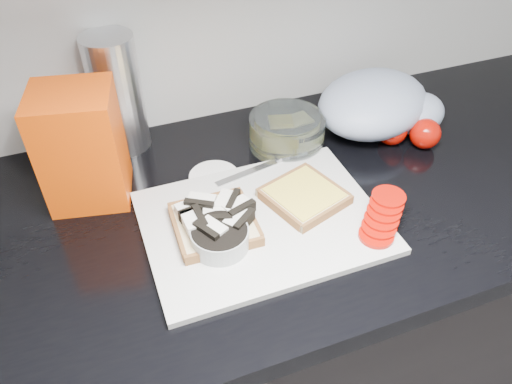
# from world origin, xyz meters

# --- Properties ---
(base_cabinet) EXTENTS (3.50, 0.60, 0.86)m
(base_cabinet) POSITION_xyz_m (0.00, 1.20, 0.43)
(base_cabinet) COLOR black
(base_cabinet) RESTS_ON ground
(countertop) EXTENTS (3.50, 0.64, 0.04)m
(countertop) POSITION_xyz_m (0.00, 1.20, 0.88)
(countertop) COLOR black
(countertop) RESTS_ON base_cabinet
(cutting_board) EXTENTS (0.40, 0.30, 0.01)m
(cutting_board) POSITION_xyz_m (-0.09, 1.13, 0.91)
(cutting_board) COLOR silver
(cutting_board) RESTS_ON countertop
(bread_left) EXTENTS (0.14, 0.14, 0.04)m
(bread_left) POSITION_xyz_m (-0.17, 1.14, 0.93)
(bread_left) COLOR beige
(bread_left) RESTS_ON cutting_board
(bread_right) EXTENTS (0.16, 0.16, 0.02)m
(bread_right) POSITION_xyz_m (-0.00, 1.15, 0.92)
(bread_right) COLOR beige
(bread_right) RESTS_ON cutting_board
(tomato_slices) EXTENTS (0.13, 0.13, 0.03)m
(tomato_slices) POSITION_xyz_m (0.10, 1.05, 0.93)
(tomato_slices) COLOR #A90D03
(tomato_slices) RESTS_ON cutting_board
(knife) EXTENTS (0.20, 0.05, 0.01)m
(knife) POSITION_xyz_m (-0.02, 1.27, 0.91)
(knife) COLOR #B5B4B9
(knife) RESTS_ON cutting_board
(seed_tub) EXTENTS (0.09, 0.09, 0.05)m
(seed_tub) POSITION_xyz_m (-0.18, 1.10, 0.93)
(seed_tub) COLOR #A9AEAE
(seed_tub) RESTS_ON countertop
(tub_lid) EXTENTS (0.11, 0.11, 0.01)m
(tub_lid) POSITION_xyz_m (-0.13, 1.28, 0.90)
(tub_lid) COLOR white
(tub_lid) RESTS_ON countertop
(glass_bowl) EXTENTS (0.15, 0.15, 0.06)m
(glass_bowl) POSITION_xyz_m (0.04, 1.34, 0.93)
(glass_bowl) COLOR silver
(glass_bowl) RESTS_ON countertop
(bread_bag) EXTENTS (0.16, 0.15, 0.21)m
(bread_bag) POSITION_xyz_m (-0.35, 1.32, 1.01)
(bread_bag) COLOR #FA2C04
(bread_bag) RESTS_ON countertop
(steel_canister) EXTENTS (0.10, 0.10, 0.24)m
(steel_canister) POSITION_xyz_m (-0.27, 1.45, 1.02)
(steel_canister) COLOR silver
(steel_canister) RESTS_ON countertop
(grocery_bag) EXTENTS (0.32, 0.29, 0.11)m
(grocery_bag) POSITION_xyz_m (0.25, 1.33, 0.95)
(grocery_bag) COLOR #98A6BB
(grocery_bag) RESTS_ON countertop
(whole_tomatoes) EXTENTS (0.12, 0.10, 0.06)m
(whole_tomatoes) POSITION_xyz_m (0.28, 1.25, 0.93)
(whole_tomatoes) COLOR #A90D03
(whole_tomatoes) RESTS_ON countertop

